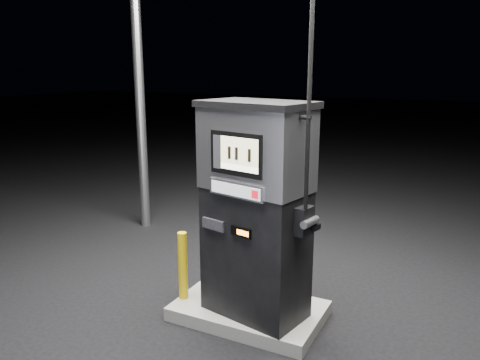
% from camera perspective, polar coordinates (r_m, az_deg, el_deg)
% --- Properties ---
extents(ground, '(80.00, 80.00, 0.00)m').
position_cam_1_polar(ground, '(5.46, 1.10, -16.33)').
color(ground, black).
rests_on(ground, ground).
extents(pump_island, '(1.60, 1.00, 0.15)m').
position_cam_1_polar(pump_island, '(5.42, 1.11, -15.64)').
color(pump_island, slate).
rests_on(pump_island, ground).
extents(fuel_dispenser, '(1.30, 0.88, 4.67)m').
position_cam_1_polar(fuel_dispenser, '(4.80, 1.97, -3.56)').
color(fuel_dispenser, black).
rests_on(fuel_dispenser, pump_island).
extents(bollard_left, '(0.11, 0.11, 0.79)m').
position_cam_1_polar(bollard_left, '(5.40, -6.98, -10.32)').
color(bollard_left, '#C4A00A').
rests_on(bollard_left, pump_island).
extents(bollard_right, '(0.14, 0.14, 0.88)m').
position_cam_1_polar(bollard_right, '(5.07, 7.42, -11.41)').
color(bollard_right, '#C4A00A').
rests_on(bollard_right, pump_island).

